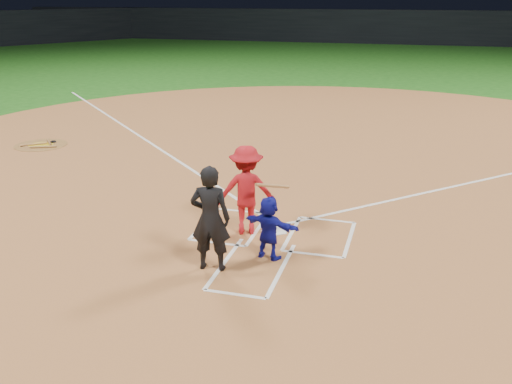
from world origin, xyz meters
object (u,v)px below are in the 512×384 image
(on_deck_circle, at_px, (41,145))
(umpire, at_px, (210,219))
(home_plate, at_px, (275,231))
(catcher, at_px, (269,228))
(batter_at_plate, at_px, (246,190))

(on_deck_circle, height_order, umpire, umpire)
(on_deck_circle, distance_m, umpire, 10.99)
(home_plate, distance_m, catcher, 1.43)
(home_plate, height_order, catcher, catcher)
(on_deck_circle, height_order, batter_at_plate, batter_at_plate)
(home_plate, distance_m, batter_at_plate, 1.11)
(on_deck_circle, bearing_deg, home_plate, -27.95)
(on_deck_circle, xyz_separation_m, batter_at_plate, (8.65, -5.10, 0.94))
(home_plate, distance_m, on_deck_circle, 10.43)
(home_plate, height_order, umpire, umpire)
(umpire, relative_size, batter_at_plate, 1.05)
(catcher, relative_size, batter_at_plate, 0.66)
(batter_at_plate, bearing_deg, catcher, -54.47)
(umpire, xyz_separation_m, batter_at_plate, (0.14, 1.79, -0.04))
(on_deck_circle, height_order, catcher, catcher)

